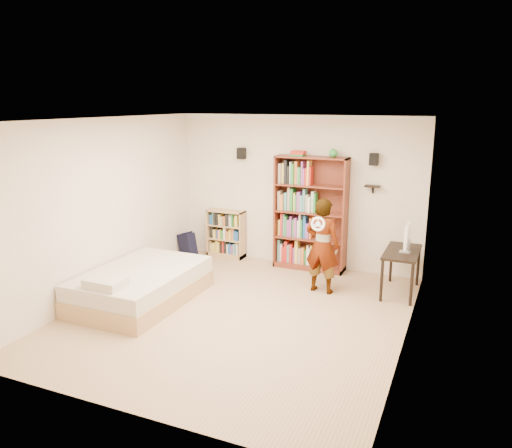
% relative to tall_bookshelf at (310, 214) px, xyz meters
% --- Properties ---
extents(ground, '(4.50, 5.00, 0.01)m').
position_rel_tall_bookshelf_xyz_m(ground, '(-0.32, -2.32, -1.00)').
color(ground, tan).
rests_on(ground, ground).
extents(room_shell, '(4.52, 5.02, 2.71)m').
position_rel_tall_bookshelf_xyz_m(room_shell, '(-0.32, -2.32, 0.76)').
color(room_shell, '#EFE1CC').
rests_on(room_shell, ground).
extents(crown_molding, '(4.50, 5.00, 0.06)m').
position_rel_tall_bookshelf_xyz_m(crown_molding, '(-0.32, -2.32, 1.67)').
color(crown_molding, silver).
rests_on(crown_molding, room_shell).
extents(speaker_left, '(0.14, 0.12, 0.20)m').
position_rel_tall_bookshelf_xyz_m(speaker_left, '(-1.37, 0.08, 1.00)').
color(speaker_left, black).
rests_on(speaker_left, room_shell).
extents(speaker_right, '(0.14, 0.12, 0.20)m').
position_rel_tall_bookshelf_xyz_m(speaker_right, '(1.03, 0.08, 1.00)').
color(speaker_right, black).
rests_on(speaker_right, room_shell).
extents(wall_shelf, '(0.25, 0.16, 0.02)m').
position_rel_tall_bookshelf_xyz_m(wall_shelf, '(1.03, 0.09, 0.55)').
color(wall_shelf, black).
rests_on(wall_shelf, room_shell).
extents(tall_bookshelf, '(1.27, 0.37, 2.01)m').
position_rel_tall_bookshelf_xyz_m(tall_bookshelf, '(0.00, 0.00, 0.00)').
color(tall_bookshelf, maroon).
rests_on(tall_bookshelf, ground).
extents(low_bookshelf, '(0.73, 0.27, 0.91)m').
position_rel_tall_bookshelf_xyz_m(low_bookshelf, '(-1.68, 0.05, -0.55)').
color(low_bookshelf, tan).
rests_on(low_bookshelf, ground).
extents(computer_desk, '(0.50, 1.01, 0.69)m').
position_rel_tall_bookshelf_xyz_m(computer_desk, '(1.66, -0.58, -0.66)').
color(computer_desk, black).
rests_on(computer_desk, ground).
extents(imac, '(0.17, 0.46, 0.45)m').
position_rel_tall_bookshelf_xyz_m(imac, '(1.71, -0.66, -0.09)').
color(imac, white).
rests_on(imac, computer_desk).
extents(daybed, '(1.35, 2.08, 0.61)m').
position_rel_tall_bookshelf_xyz_m(daybed, '(-1.87, -2.44, -0.70)').
color(daybed, beige).
rests_on(daybed, ground).
extents(person, '(0.58, 0.42, 1.50)m').
position_rel_tall_bookshelf_xyz_m(person, '(0.51, -1.01, -0.25)').
color(person, black).
rests_on(person, ground).
extents(wii_wheel, '(0.22, 0.08, 0.22)m').
position_rel_tall_bookshelf_xyz_m(wii_wheel, '(0.51, -1.29, 0.16)').
color(wii_wheel, white).
rests_on(wii_wheel, person).
extents(navy_bag, '(0.42, 0.34, 0.49)m').
position_rel_tall_bookshelf_xyz_m(navy_bag, '(-2.34, -0.31, -0.76)').
color(navy_bag, black).
rests_on(navy_bag, ground).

